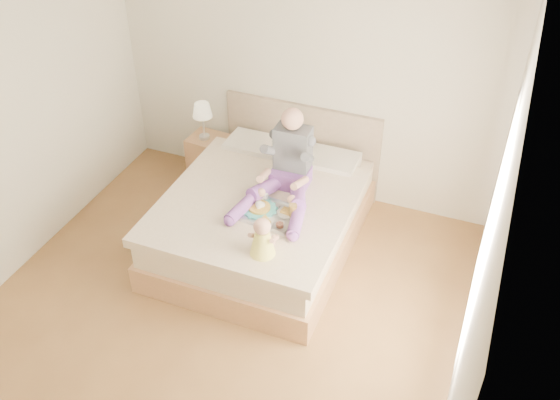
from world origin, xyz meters
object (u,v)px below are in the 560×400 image
at_px(bed, 266,214).
at_px(tray, 270,211).
at_px(nightstand, 209,156).
at_px(adult, 286,170).
at_px(baby, 263,239).

bearing_deg(bed, tray, -61.76).
relative_size(nightstand, adult, 0.50).
distance_m(bed, nightstand, 1.30).
relative_size(bed, nightstand, 4.44).
distance_m(nightstand, adult, 1.55).
distance_m(adult, baby, 0.89).
bearing_deg(nightstand, baby, -45.85).
bearing_deg(bed, baby, -68.48).
height_order(bed, adult, adult).
xyz_separation_m(nightstand, baby, (1.35, -1.62, 0.51)).
height_order(nightstand, tray, tray).
bearing_deg(adult, baby, -82.71).
bearing_deg(nightstand, adult, -27.38).
bearing_deg(bed, nightstand, 142.16).
xyz_separation_m(bed, tray, (0.18, -0.34, 0.33)).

